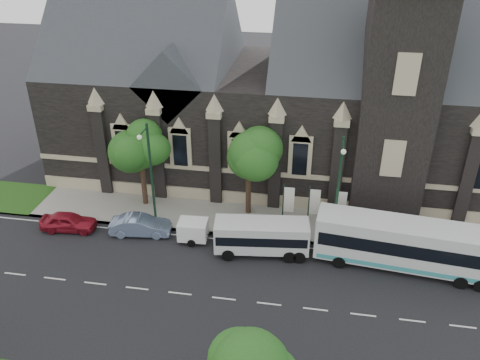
% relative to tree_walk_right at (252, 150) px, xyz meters
% --- Properties ---
extents(ground, '(160.00, 160.00, 0.00)m').
position_rel_tree_walk_right_xyz_m(ground, '(-3.21, -10.71, -5.82)').
color(ground, black).
rests_on(ground, ground).
extents(sidewalk, '(80.00, 5.00, 0.15)m').
position_rel_tree_walk_right_xyz_m(sidewalk, '(-3.21, -1.21, -5.74)').
color(sidewalk, gray).
rests_on(sidewalk, ground).
extents(museum, '(40.00, 17.70, 29.90)m').
position_rel_tree_walk_right_xyz_m(museum, '(1.90, 8.07, 2.35)').
color(museum, black).
rests_on(museum, ground).
extents(tree_walk_right, '(4.08, 4.08, 7.80)m').
position_rel_tree_walk_right_xyz_m(tree_walk_right, '(0.00, 0.00, 0.00)').
color(tree_walk_right, black).
rests_on(tree_walk_right, ground).
extents(tree_walk_left, '(3.91, 3.91, 7.64)m').
position_rel_tree_walk_right_xyz_m(tree_walk_left, '(-9.01, -0.01, -0.08)').
color(tree_walk_left, black).
rests_on(tree_walk_left, ground).
extents(street_lamp_near, '(0.36, 1.88, 9.00)m').
position_rel_tree_walk_right_xyz_m(street_lamp_near, '(6.79, -3.62, -0.71)').
color(street_lamp_near, '#152F1E').
rests_on(street_lamp_near, ground).
extents(street_lamp_mid, '(0.36, 1.88, 9.00)m').
position_rel_tree_walk_right_xyz_m(street_lamp_mid, '(-7.21, -3.62, -0.71)').
color(street_lamp_mid, '#152F1E').
rests_on(street_lamp_mid, ground).
extents(banner_flag_left, '(0.90, 0.10, 4.00)m').
position_rel_tree_walk_right_xyz_m(banner_flag_left, '(3.08, -1.71, -3.43)').
color(banner_flag_left, '#152F1E').
rests_on(banner_flag_left, ground).
extents(banner_flag_center, '(0.90, 0.10, 4.00)m').
position_rel_tree_walk_right_xyz_m(banner_flag_center, '(5.08, -1.71, -3.43)').
color(banner_flag_center, '#152F1E').
rests_on(banner_flag_center, ground).
extents(banner_flag_right, '(0.90, 0.10, 4.00)m').
position_rel_tree_walk_right_xyz_m(banner_flag_right, '(7.08, -1.71, -3.43)').
color(banner_flag_right, '#152F1E').
rests_on(banner_flag_right, ground).
extents(tour_coach, '(12.72, 3.96, 3.65)m').
position_rel_tree_walk_right_xyz_m(tour_coach, '(11.77, -5.32, -3.83)').
color(tour_coach, silver).
rests_on(tour_coach, ground).
extents(shuttle_bus, '(7.08, 3.13, 2.65)m').
position_rel_tree_walk_right_xyz_m(shuttle_bus, '(1.59, -5.33, -4.28)').
color(shuttle_bus, silver).
rests_on(shuttle_bus, ground).
extents(box_trailer, '(3.24, 1.90, 1.71)m').
position_rel_tree_walk_right_xyz_m(box_trailer, '(-3.80, -4.67, -4.85)').
color(box_trailer, white).
rests_on(box_trailer, ground).
extents(sedan, '(4.89, 2.23, 1.56)m').
position_rel_tree_walk_right_xyz_m(sedan, '(-8.10, -4.51, -5.04)').
color(sedan, '#7C8FB3').
rests_on(sedan, ground).
extents(car_far_red, '(4.53, 2.17, 1.49)m').
position_rel_tree_walk_right_xyz_m(car_far_red, '(-13.96, -4.90, -5.07)').
color(car_far_red, maroon).
rests_on(car_far_red, ground).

